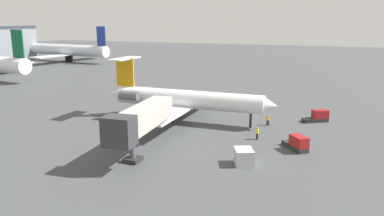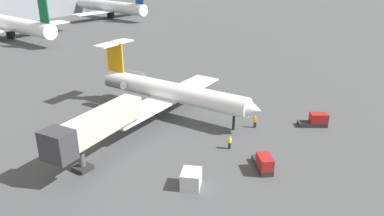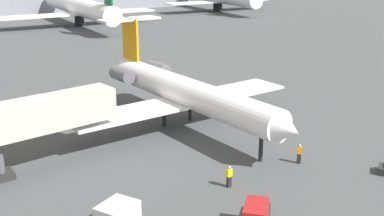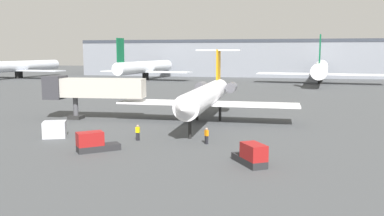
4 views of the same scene
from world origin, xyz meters
TOP-DOWN VIEW (x-y plane):
  - ground_plane at (0.00, 0.00)m, footprint 400.00×400.00m
  - regional_jet at (0.10, 2.36)m, footprint 24.33×28.39m
  - jet_bridge at (-16.42, 0.75)m, footprint 14.14×4.19m
  - ground_crew_marshaller at (2.60, -10.74)m, footprint 0.47×0.47m
  - ground_crew_loader at (-4.86, -10.74)m, footprint 0.41×0.28m
  - baggage_tug_lead at (-7.20, -16.24)m, footprint 3.95×3.67m
  - baggage_tug_trailing at (7.78, -17.66)m, footprint 3.36×4.12m
  - cargo_container_uld at (-14.35, -11.32)m, footprint 2.99×2.77m
  - parked_airliner_east_mid at (65.10, 79.40)m, footprint 32.81×38.72m

SIDE VIEW (x-z plane):
  - ground_plane at x=0.00m, z-range -0.10..0.00m
  - baggage_tug_lead at x=-7.20m, z-range -0.11..1.79m
  - baggage_tug_trailing at x=7.78m, z-range -0.11..1.79m
  - ground_crew_marshaller at x=2.60m, z-range 0.01..1.70m
  - ground_crew_loader at x=-4.86m, z-range 0.01..1.70m
  - cargo_container_uld at x=-14.35m, z-range 0.00..1.79m
  - regional_jet at x=0.10m, z-range -1.21..8.50m
  - jet_bridge at x=-16.42m, z-range 1.32..7.35m
  - parked_airliner_east_mid at x=65.10m, z-range -2.40..11.28m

